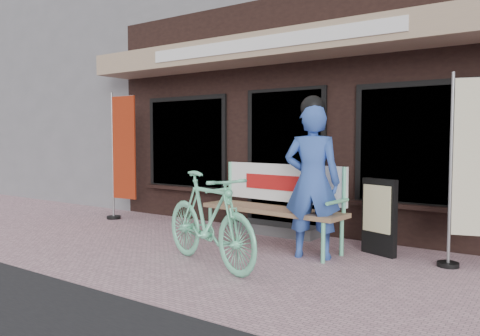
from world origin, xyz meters
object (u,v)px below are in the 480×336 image
Objects in this scene: person at (312,179)px; bicycle at (209,219)px; bench at (277,199)px; nobori_cream at (473,168)px; nobori_red at (122,154)px; menu_stand at (379,216)px.

bicycle is (-0.79, -1.00, -0.42)m from person.
bench is at bearing 12.40° from bicycle.
nobori_red is at bearing 164.72° from nobori_cream.
nobori_red is 5.53m from nobori_cream.
person reaches higher than bench.
bench is at bearing -145.26° from menu_stand.
bicycle is at bearing -91.49° from bench.
person reaches higher than menu_stand.
bicycle is 3.48m from nobori_red.
person is at bearing -11.49° from nobori_red.
nobori_red is at bearing -178.41° from bench.
bicycle is at bearing -163.67° from nobori_cream.
nobori_red is 4.56m from menu_stand.
bench reaches higher than bicycle.
menu_stand is at bearing -3.16° from nobori_red.
bench is 0.76m from person.
nobori_cream reaches higher than bicycle.
nobori_cream reaches higher than person.
person is 0.87× the size of nobori_red.
menu_stand is (1.26, 0.33, -0.16)m from bench.
nobori_red is 2.37× the size of menu_stand.
nobori_red reaches higher than menu_stand.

